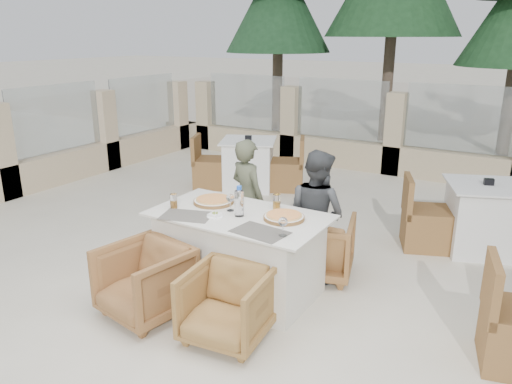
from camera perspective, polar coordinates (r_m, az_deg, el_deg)
The scene contains 24 objects.
ground at distance 4.89m, azimuth -1.22°, elevation -10.81°, with size 80.00×80.00×0.00m, color beige.
sand_patch at distance 17.93m, azimuth 23.68°, elevation 8.70°, with size 30.00×16.00×0.01m, color beige.
perimeter_wall_far at distance 8.88m, azimuth 15.63°, elevation 7.04°, with size 10.00×0.34×1.60m, color tan, non-canonical shape.
perimeter_wall_left at distance 8.66m, azimuth -21.70°, elevation 6.20°, with size 0.34×7.00×1.60m, color beige, non-canonical shape.
pine_far_left at distance 12.12m, azimuth 2.56°, elevation 19.58°, with size 2.42×2.42×5.50m, color #1D4524.
dining_table at distance 4.67m, azimuth -1.91°, elevation -6.99°, with size 1.60×0.90×0.77m, color silver, non-canonical shape.
placemat_near_left at distance 4.52m, azimuth -7.92°, elevation -2.69°, with size 0.45×0.30×0.00m, color #615C53.
placemat_near_right at distance 4.12m, azimuth 0.46°, elevation -4.58°, with size 0.45×0.30×0.00m, color #58534B.
pizza_left at distance 4.83m, azimuth -4.88°, elevation -0.98°, with size 0.39×0.39×0.05m, color #DA591D.
pizza_right at distance 4.40m, azimuth 3.22°, elevation -2.84°, with size 0.36×0.36×0.05m, color orange.
water_bottle at distance 4.44m, azimuth -1.93°, elevation -1.04°, with size 0.08×0.08×0.28m, color silver.
wine_glass_centre at distance 4.59m, azimuth -2.96°, elevation -1.07°, with size 0.08×0.08×0.18m, color white, non-canonical shape.
wine_glass_corner at distance 4.01m, azimuth 3.10°, elevation -3.85°, with size 0.08×0.08×0.18m, color white, non-canonical shape.
beer_glass_left at distance 4.72m, azimuth -9.40°, elevation -1.03°, with size 0.07×0.07×0.14m, color orange.
beer_glass_right at distance 4.64m, azimuth 2.37°, elevation -1.10°, with size 0.07×0.07×0.14m, color orange.
olive_dish at distance 4.46m, azimuth -4.70°, elevation -2.58°, with size 0.11×0.11×0.04m, color white, non-canonical shape.
armchair_far_left at distance 5.56m, azimuth -0.44°, elevation -4.18°, with size 0.57×0.58×0.53m, color brown.
armchair_far_right at distance 5.05m, azimuth 7.24°, elevation -6.12°, with size 0.66×0.68×0.62m, color olive.
armchair_near_left at distance 4.43m, azimuth -12.57°, elevation -9.94°, with size 0.67×0.69×0.63m, color #8E5F33.
armchair_near_right at distance 4.03m, azimuth -3.34°, elevation -12.79°, with size 0.63×0.64×0.59m, color olive.
diner_left at distance 5.36m, azimuth -0.98°, elevation -0.70°, with size 0.47×0.31×1.29m, color #4D523B.
diner_right at distance 4.92m, azimuth 6.93°, elevation -2.54°, with size 0.63×0.49×1.29m, color #3E4043.
bg_table_a at distance 7.81m, azimuth -0.86°, elevation 3.20°, with size 1.64×0.82×0.77m, color white, non-canonical shape.
bg_table_b at distance 6.07m, azimuth 24.56°, elevation -2.74°, with size 1.64×0.82×0.77m, color silver, non-canonical shape.
Camera 1 is at (2.31, -3.63, 2.33)m, focal length 35.00 mm.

